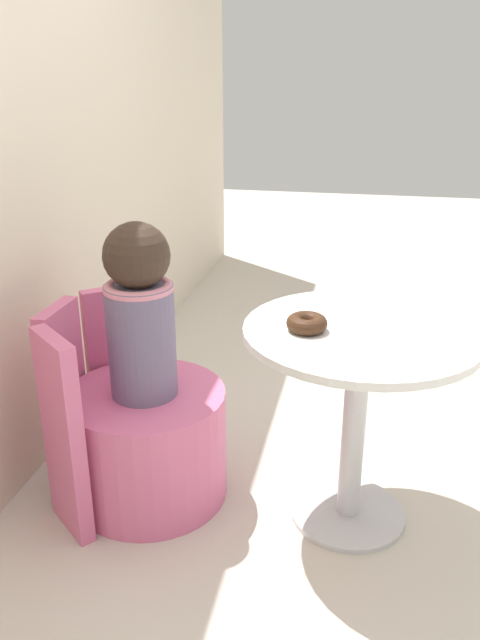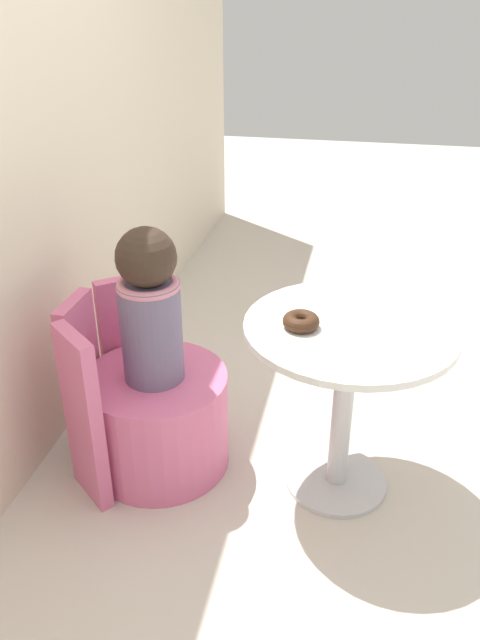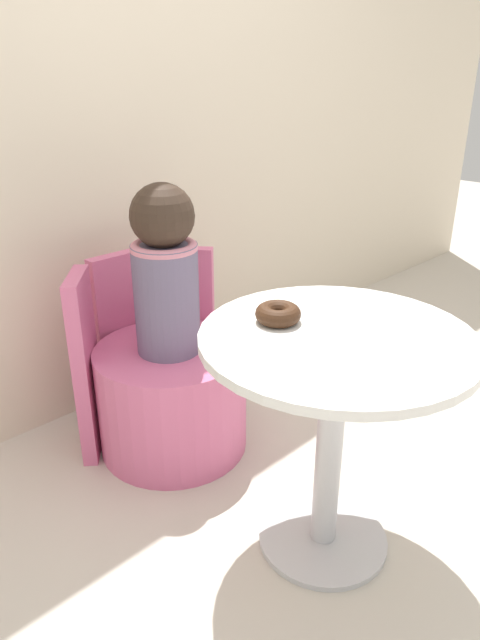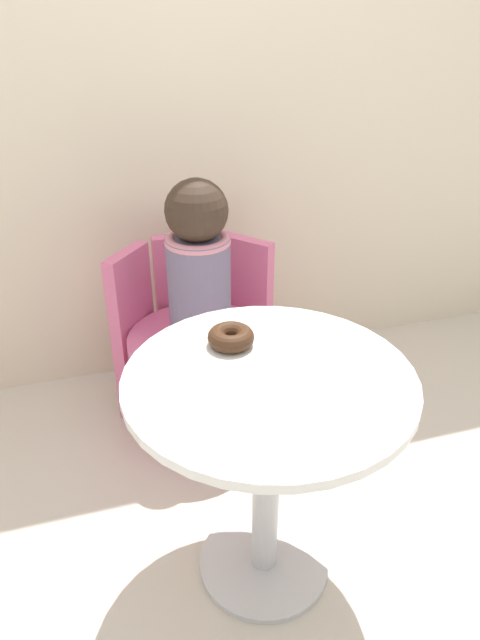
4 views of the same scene
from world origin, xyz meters
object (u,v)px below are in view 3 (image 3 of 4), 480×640
Objects in this scene: round_table at (334,391)px; tub_chair at (172,398)px; donut at (278,314)px; child_figure at (165,271)px.

round_table reaches higher than tub_chair.
child_figure is at bearing 86.11° from donut.
child_figure is 4.75× the size of donut.
child_figure reaches higher than donut.
tub_chair is (-0.01, 0.69, -0.31)m from round_table.
tub_chair is at bearing 0.00° from child_figure.
donut is at bearing -93.89° from tub_chair.
child_figure is at bearing 180.00° from tub_chair.
donut reaches higher than tub_chair.
child_figure is (-0.00, 0.00, 0.48)m from tub_chair.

